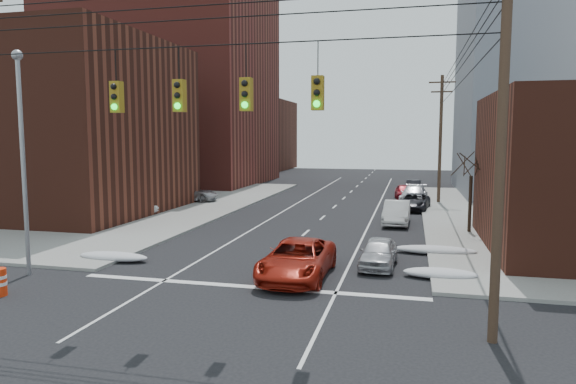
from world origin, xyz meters
The scene contains 25 objects.
ground centered at (0.00, 0.00, 0.00)m, with size 160.00×160.00×0.00m, color black.
sidewalk_nw centered at (-27.00, 27.00, 0.07)m, with size 40.00×40.00×0.15m, color gray.
building_brick_tall centered at (-24.00, 48.00, 15.00)m, with size 24.00×20.00×30.00m, color maroon.
building_brick_near centered at (-22.00, 22.00, 6.50)m, with size 20.00×16.00×13.00m, color #4F2217.
building_brick_far centered at (-26.00, 74.00, 6.00)m, with size 22.00×18.00×12.00m, color #4F2217.
building_glass centered at (24.00, 70.00, 11.00)m, with size 20.00×18.00×22.00m, color gray.
utility_pole_right centered at (8.50, 3.00, 5.78)m, with size 2.20×0.28×11.00m.
utility_pole_far centered at (8.50, 34.00, 5.78)m, with size 2.20×0.28×11.00m.
traffic_signals centered at (0.10, 2.97, 7.17)m, with size 17.00×0.42×2.02m.
street_light centered at (-9.50, 6.00, 5.54)m, with size 0.44×0.44×9.32m.
bare_tree centered at (9.59, 20.00, 2.32)m, with size 2.09×2.20×4.93m.
snow_nw centered at (-7.40, 9.00, 0.21)m, with size 3.50×1.08×0.42m, color silver.
snow_ne centered at (7.40, 9.50, 0.21)m, with size 3.00×1.08×0.42m, color silver.
snow_east_far centered at (7.40, 14.00, 0.21)m, with size 4.00×1.08×0.42m, color silver.
red_pickup centered at (1.64, 8.23, 0.77)m, with size 2.57×5.57×1.55m, color maroon.
parked_car_a centered at (4.80, 10.81, 0.65)m, with size 1.53×3.80×1.29m, color #B0B1B5.
parked_car_b centered at (5.26, 22.47, 0.77)m, with size 1.63×4.68×1.54m, color silver.
parked_car_c centered at (6.40, 29.49, 0.66)m, with size 2.18×4.73×1.32m, color black.
parked_car_d centered at (6.40, 33.72, 0.77)m, with size 2.15×5.29×1.54m, color #B4B3B8.
parked_car_e centered at (5.57, 36.49, 0.70)m, with size 1.65×4.09×1.39m, color maroon.
parked_car_f centered at (6.40, 42.11, 0.66)m, with size 1.40×4.02×1.32m, color black.
lot_car_a centered at (-13.86, 21.91, 0.78)m, with size 1.33×3.80×1.25m, color silver.
lot_car_b centered at (-12.71, 29.62, 0.81)m, with size 2.19×4.74×1.32m, color #AEAFB3.
lot_car_c centered at (-16.22, 21.92, 0.77)m, with size 1.75×4.30×1.25m, color black.
lot_car_d centered at (-16.53, 26.62, 0.76)m, with size 1.43×3.56×1.21m, color #B6B6BB.
Camera 1 is at (6.13, -12.05, 5.84)m, focal length 32.00 mm.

